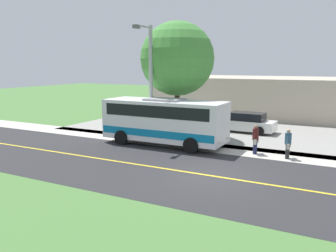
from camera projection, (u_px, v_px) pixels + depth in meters
name	position (u px, v px, depth m)	size (l,w,h in m)	color
ground_plane	(211.00, 176.00, 15.63)	(120.00, 120.00, 0.00)	#477238
road_surface	(211.00, 176.00, 15.62)	(8.00, 100.00, 0.01)	#28282B
sidewalk	(243.00, 151.00, 20.16)	(2.40, 100.00, 0.01)	#B2ADA3
parking_lot_surface	(312.00, 134.00, 25.08)	(14.00, 36.00, 0.01)	gray
road_centre_line	(211.00, 176.00, 15.62)	(0.16, 100.00, 0.00)	gold
shuttle_bus_front	(164.00, 119.00, 21.52)	(2.77, 7.73, 2.87)	white
pedestrian_with_bags	(288.00, 143.00, 18.42)	(0.72, 0.34, 1.59)	#262628
pedestrian_waiting	(255.00, 139.00, 19.39)	(0.72, 0.34, 1.62)	#1E2347
street_light_pole	(150.00, 78.00, 21.91)	(1.97, 0.24, 7.31)	#9E9EA3
parked_car_near	(245.00, 123.00, 25.82)	(2.13, 4.46, 1.45)	white
tree_curbside	(177.00, 59.00, 23.60)	(5.00, 5.00, 7.81)	#4C3826
commercial_building	(278.00, 96.00, 34.47)	(10.00, 23.18, 3.68)	#B7A893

